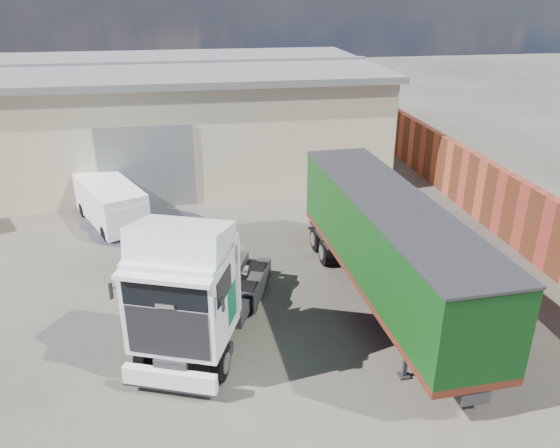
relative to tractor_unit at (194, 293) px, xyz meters
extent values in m
plane|color=black|center=(0.31, 0.55, -1.67)|extent=(120.00, 120.00, 0.00)
cube|color=beige|center=(-5.69, 16.55, 0.83)|extent=(30.00, 12.00, 5.00)
cube|color=slate|center=(-5.69, 16.55, 3.48)|extent=(30.60, 12.60, 0.30)
cube|color=slate|center=(-1.69, 10.53, 0.13)|extent=(4.00, 0.08, 3.60)
cube|color=slate|center=(-5.69, 16.55, 3.68)|extent=(30.60, 0.40, 0.15)
cube|color=brown|center=(11.81, 6.55, -0.42)|extent=(0.35, 26.00, 2.50)
cylinder|color=black|center=(-0.38, -1.01, -1.20)|extent=(2.39, 1.67, 0.94)
cylinder|color=black|center=(0.73, 1.91, -1.20)|extent=(2.43, 1.68, 0.94)
cylinder|color=black|center=(1.18, 3.07, -1.20)|extent=(2.43, 1.68, 0.94)
cube|color=#2D2D30|center=(0.38, 0.99, -0.87)|extent=(2.85, 5.78, 0.27)
cube|color=white|center=(-0.69, -1.80, -1.18)|extent=(2.20, 1.02, 0.49)
cube|color=white|center=(-0.27, -0.71, 0.35)|extent=(2.81, 2.71, 2.18)
cube|color=black|center=(-0.64, -1.67, 0.02)|extent=(1.85, 0.75, 1.25)
cube|color=black|center=(-0.63, -1.65, 1.00)|extent=(1.89, 0.76, 0.67)
cube|color=white|center=(-0.21, -0.55, 1.76)|extent=(2.68, 2.40, 1.09)
cube|color=#0C573B|center=(-1.19, 0.02, 0.11)|extent=(0.25, 0.63, 0.98)
cube|color=#0C573B|center=(0.90, -0.78, 0.11)|extent=(0.25, 0.63, 0.98)
cylinder|color=#2D2D30|center=(0.79, 2.08, -0.68)|extent=(1.27, 1.27, 0.11)
cube|color=#2D2D30|center=(4.97, -2.07, -1.20)|extent=(0.27, 0.27, 0.94)
cube|color=#2D2D30|center=(6.51, -2.00, -1.20)|extent=(0.27, 0.27, 0.94)
cylinder|color=black|center=(5.45, 4.65, -1.22)|extent=(2.21, 1.00, 0.90)
cube|color=#2D2D30|center=(5.60, 1.20, -0.91)|extent=(1.13, 10.26, 0.30)
cube|color=#521C12|center=(5.60, 1.20, -0.62)|extent=(2.58, 10.32, 0.20)
cube|color=black|center=(5.60, 1.20, 0.59)|extent=(2.58, 10.32, 2.22)
cube|color=#2D2D30|center=(5.60, 1.20, 1.71)|extent=(2.63, 10.37, 0.07)
cylinder|color=black|center=(-2.53, 7.62, -1.38)|extent=(1.81, 1.25, 0.59)
cylinder|color=black|center=(-3.72, 10.23, -1.38)|extent=(1.81, 1.25, 0.59)
cube|color=white|center=(-3.12, 8.93, -0.73)|extent=(3.25, 4.46, 1.52)
cube|color=white|center=(-2.42, 7.38, -0.78)|extent=(1.84, 1.42, 0.99)
cube|color=black|center=(-2.49, 7.54, -0.28)|extent=(1.46, 0.71, 0.54)
cone|color=black|center=(-1.65, 8.28, -1.18)|extent=(4.84, 4.84, 0.99)
cone|color=black|center=(0.10, 7.26, -1.43)|extent=(1.81, 1.81, 0.49)
cone|color=black|center=(-3.41, 9.11, -1.38)|extent=(2.22, 2.22, 0.59)
camera|label=1|loc=(0.12, -12.23, 7.22)|focal=35.00mm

